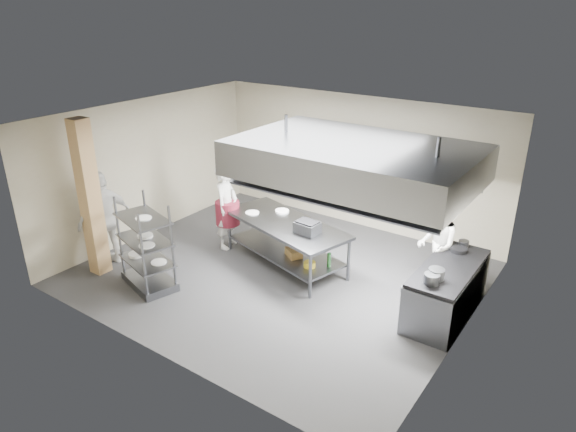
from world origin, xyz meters
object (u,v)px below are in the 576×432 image
Objects in this scene: griddle at (307,228)px; cooking_range at (446,292)px; pass_rack at (146,244)px; island at (285,243)px; stockpot at (436,274)px; chef_plating at (105,219)px; chef_line at (437,245)px; chef_head at (226,207)px.

cooking_range is at bearing 10.06° from griddle.
cooking_range is (4.78, 2.21, -0.41)m from pass_rack.
cooking_range is (3.20, 0.10, -0.04)m from island.
pass_rack reaches higher than stockpot.
chef_line is at bearing 120.98° from chef_plating.
island is 1.57× the size of chef_line.
griddle is (0.62, -0.17, 0.56)m from island.
chef_head reaches higher than island.
stockpot is (-0.04, -0.53, 0.57)m from cooking_range.
chef_plating is at bearing 129.07° from chef_head.
cooking_range is 6.45m from chef_plating.
chef_head is at bearing -102.71° from chef_line.
island reaches higher than cooking_range.
stockpot is at bearing -5.02° from chef_line.
chef_head is 7.17× the size of stockpot.
chef_plating is (-1.40, -1.95, 0.07)m from chef_head.
chef_head is (-4.68, -0.14, 0.48)m from cooking_range.
cooking_range is 0.78m from stockpot.
island is 3.54m from chef_plating.
pass_rack is 0.97× the size of chef_line.
chef_head reaches higher than cooking_range.
cooking_range is 0.97m from chef_line.
chef_plating reaches higher than stockpot.
chef_line is (4.30, 2.93, 0.02)m from pass_rack.
griddle is (-2.58, -0.27, 0.59)m from cooking_range.
griddle is at bearing -174.08° from cooking_range.
island is at bearing 69.11° from pass_rack.
chef_head is 1.05× the size of chef_line.
stockpot is (2.54, -0.26, -0.03)m from griddle.
chef_head is at bearing -179.45° from griddle.
cooking_range is 2.67m from griddle.
chef_head is 4.19× the size of griddle.
island is 0.85m from griddle.
cooking_range is at bearing -103.59° from chef_head.
chef_head reaches higher than pass_rack.
griddle reaches higher than stockpot.
chef_plating is (-2.88, -1.99, 0.51)m from island.
chef_head is (0.10, 2.07, 0.06)m from pass_rack.
chef_line reaches higher than pass_rack.
chef_head is 4.66m from stockpot.
griddle is (2.20, 1.94, 0.18)m from pass_rack.
griddle is at bearing 57.42° from pass_rack.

